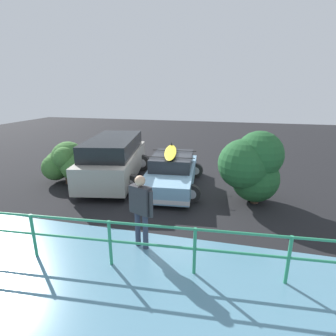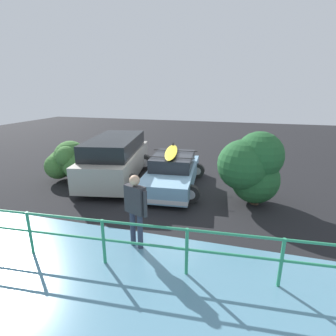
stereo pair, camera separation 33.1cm
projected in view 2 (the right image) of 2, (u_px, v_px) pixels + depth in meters
ground_plane at (168, 188)px, 10.26m from camera, size 44.00×44.00×0.02m
sedan_car at (172, 172)px, 10.21m from camera, size 2.58×4.43×1.54m
suv_car at (116, 158)px, 10.92m from camera, size 3.17×5.22×1.81m
person_bystander at (135, 205)px, 6.14m from camera, size 0.67×0.39×1.84m
railing_fence at (103, 234)px, 5.63m from camera, size 10.94×0.88×1.06m
bush_near_left at (252, 166)px, 8.45m from camera, size 2.06×1.83×2.44m
bush_near_right at (68, 162)px, 10.74m from camera, size 2.08×1.50×1.69m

